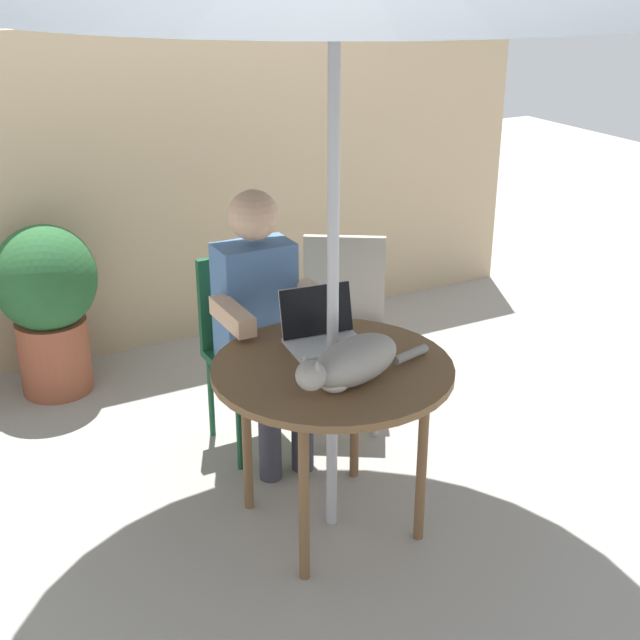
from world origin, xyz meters
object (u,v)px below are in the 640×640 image
person_seated (262,313)px  potted_plant_by_chair (48,299)px  patio_table (332,381)px  laptop (321,327)px  chair_occupied (249,335)px  cat (351,363)px  chair_empty (343,314)px

person_seated → potted_plant_by_chair: 1.31m
patio_table → laptop: 0.26m
chair_occupied → cat: bearing=-90.9°
cat → potted_plant_by_chair: size_ratio=0.71×
potted_plant_by_chair → chair_occupied: bearing=-52.0°
person_seated → potted_plant_by_chair: person_seated is taller
patio_table → person_seated: bearing=90.0°
patio_table → laptop: laptop is taller
chair_occupied → potted_plant_by_chair: 1.17m
chair_empty → potted_plant_by_chair: potted_plant_by_chair is taller
person_seated → cat: 0.81m
chair_empty → laptop: size_ratio=2.75×
cat → chair_empty: bearing=61.8°
laptop → potted_plant_by_chair: (-0.79, 1.51, -0.26)m
potted_plant_by_chair → laptop: bearing=-62.5°
chair_empty → cat: 1.14m
laptop → cat: bearing=-102.0°
person_seated → potted_plant_by_chair: size_ratio=1.36×
patio_table → potted_plant_by_chair: size_ratio=1.02×
chair_occupied → cat: (-0.01, -0.97, 0.27)m
chair_occupied → chair_empty: 0.51m
person_seated → cat: bearing=-91.0°
chair_empty → person_seated: bearing=-161.5°
chair_occupied → laptop: 0.64m
laptop → cat: 0.39m
person_seated → patio_table: bearing=-90.0°
chair_occupied → laptop: laptop is taller
person_seated → potted_plant_by_chair: bearing=123.7°
chair_empty → potted_plant_by_chair: (-1.23, 0.91, -0.01)m
chair_occupied → laptop: size_ratio=2.75×
patio_table → chair_occupied: chair_occupied is taller
cat → potted_plant_by_chair: potted_plant_by_chair is taller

